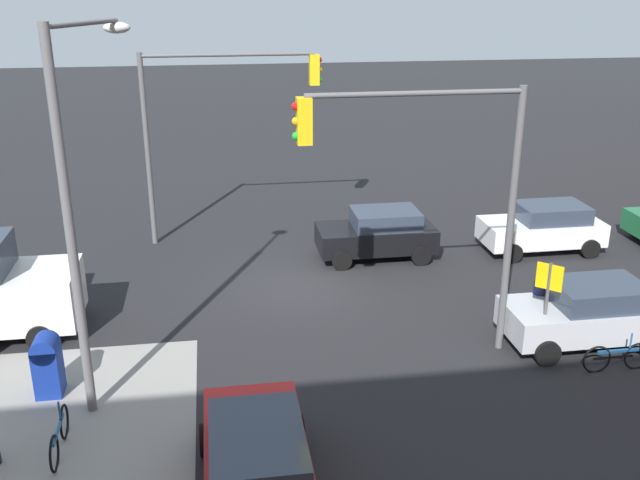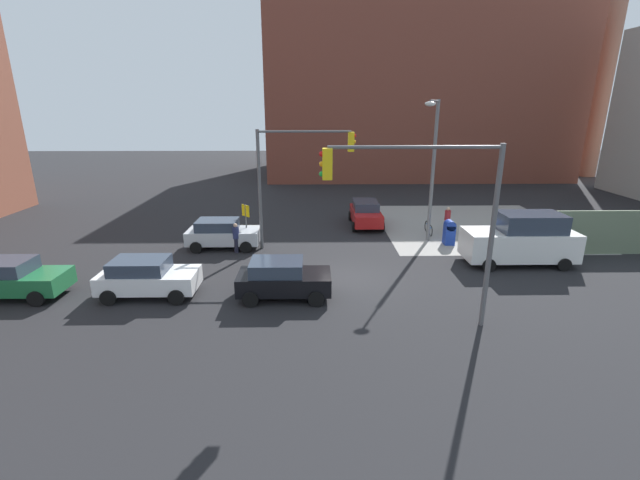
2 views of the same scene
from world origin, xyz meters
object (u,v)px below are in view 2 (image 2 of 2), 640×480
at_px(coupe_red, 366,213).
at_px(sedan_green, 8,278).
at_px(pedestrian_crossing, 447,220).
at_px(bicycle_at_crosswalk, 226,235).
at_px(van_white_delivery, 521,239).
at_px(coupe_silver, 222,233).
at_px(traffic_signal_se_corner, 427,200).
at_px(bicycle_leaning_on_fence, 428,228).
at_px(pedestrian_waiting, 236,237).
at_px(smokestack, 603,86).
at_px(street_lamp_corner, 433,161).
at_px(traffic_signal_nw_corner, 296,166).
at_px(hatchback_black, 283,278).
at_px(mailbox_blue, 449,232).
at_px(coupe_white, 147,277).

xyz_separation_m(coupe_red, sedan_green, (-16.16, -11.00, 0.00)).
xyz_separation_m(pedestrian_crossing, bicycle_at_crosswalk, (-13.60, -1.40, -0.51)).
bearing_deg(van_white_delivery, coupe_silver, 169.74).
height_order(traffic_signal_se_corner, van_white_delivery, traffic_signal_se_corner).
relative_size(van_white_delivery, bicycle_leaning_on_fence, 3.09).
distance_m(pedestrian_crossing, pedestrian_waiting, 13.10).
xyz_separation_m(smokestack, street_lamp_corner, (-24.65, -24.54, -5.07)).
xyz_separation_m(traffic_signal_nw_corner, sedan_green, (-11.76, -6.28, -3.77)).
relative_size(coupe_red, bicycle_leaning_on_fence, 2.37).
bearing_deg(coupe_silver, bicycle_at_crosswalk, 93.67).
bearing_deg(van_white_delivery, hatchback_black, -161.99).
bearing_deg(coupe_red, sedan_green, -145.75).
distance_m(street_lamp_corner, coupe_silver, 12.41).
bearing_deg(sedan_green, bicycle_at_crosswalk, 46.19).
distance_m(smokestack, coupe_silver, 45.28).
distance_m(street_lamp_corner, coupe_red, 6.24).
distance_m(traffic_signal_se_corner, bicycle_leaning_on_fence, 12.93).
distance_m(smokestack, van_white_delivery, 36.12).
xyz_separation_m(traffic_signal_se_corner, mailbox_blue, (4.01, 9.50, -3.90)).
bearing_deg(hatchback_black, pedestrian_waiting, 116.61).
distance_m(traffic_signal_nw_corner, hatchback_black, 7.53).
bearing_deg(hatchback_black, bicycle_at_crosswalk, 116.04).
height_order(coupe_white, pedestrian_crossing, pedestrian_crossing).
relative_size(traffic_signal_nw_corner, sedan_green, 1.46).
bearing_deg(pedestrian_waiting, coupe_white, -52.96).
relative_size(smokestack, traffic_signal_se_corner, 3.01).
height_order(street_lamp_corner, pedestrian_waiting, street_lamp_corner).
xyz_separation_m(van_white_delivery, pedestrian_crossing, (-1.99, 5.60, -0.43)).
bearing_deg(coupe_red, smokestack, 36.77).
height_order(smokestack, mailbox_blue, smokestack).
distance_m(mailbox_blue, bicycle_at_crosswalk, 13.05).
bearing_deg(traffic_signal_nw_corner, traffic_signal_se_corner, -62.47).
xyz_separation_m(hatchback_black, bicycle_at_crosswalk, (-3.91, 8.00, -0.49)).
bearing_deg(mailbox_blue, street_lamp_corner, 158.08).
distance_m(coupe_silver, bicycle_at_crosswalk, 1.48).
bearing_deg(traffic_signal_nw_corner, pedestrian_waiting, -168.00).
relative_size(coupe_red, sedan_green, 0.93).
distance_m(traffic_signal_nw_corner, sedan_green, 13.86).
bearing_deg(pedestrian_waiting, traffic_signal_se_corner, 17.34).
height_order(traffic_signal_nw_corner, pedestrian_crossing, traffic_signal_nw_corner).
relative_size(traffic_signal_nw_corner, coupe_silver, 1.64).
height_order(coupe_silver, van_white_delivery, van_white_delivery).
xyz_separation_m(smokestack, coupe_silver, (-36.41, -25.39, -8.93)).
bearing_deg(van_white_delivery, coupe_red, 132.92).
height_order(mailbox_blue, sedan_green, sedan_green).
bearing_deg(bicycle_at_crosswalk, traffic_signal_nw_corner, -19.25).
distance_m(coupe_white, pedestrian_waiting, 6.19).
height_order(traffic_signal_se_corner, bicycle_at_crosswalk, traffic_signal_se_corner).
height_order(traffic_signal_se_corner, coupe_red, traffic_signal_se_corner).
bearing_deg(traffic_signal_se_corner, street_lamp_corner, 73.99).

